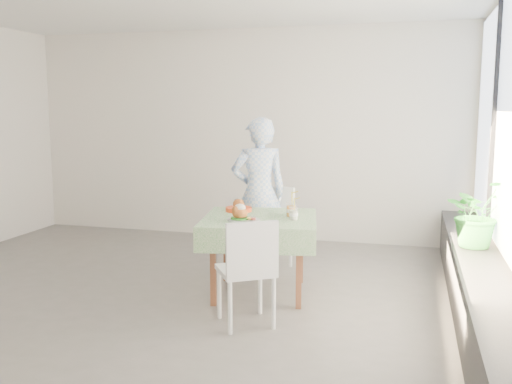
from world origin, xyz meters
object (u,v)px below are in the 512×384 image
(juice_cup_orange, at_px, (291,210))
(main_dish, at_px, (242,215))
(potted_plant, at_px, (477,213))
(diner, at_px, (259,193))
(chair_far, at_px, (270,244))
(cafe_table, at_px, (260,246))
(chair_near, at_px, (246,292))

(juice_cup_orange, bearing_deg, main_dish, -139.30)
(juice_cup_orange, xyz_separation_m, potted_plant, (1.66, 0.25, 0.01))
(diner, xyz_separation_m, main_dish, (0.13, -1.10, -0.04))
(chair_far, bearing_deg, diner, 179.92)
(cafe_table, distance_m, chair_far, 0.90)
(chair_near, distance_m, main_dish, 0.79)
(chair_far, bearing_deg, cafe_table, -82.18)
(chair_near, relative_size, main_dish, 2.90)
(cafe_table, relative_size, diner, 0.72)
(chair_far, relative_size, diner, 0.54)
(cafe_table, bearing_deg, diner, 105.55)
(potted_plant, bearing_deg, diner, 166.71)
(chair_near, xyz_separation_m, juice_cup_orange, (0.18, 0.90, 0.53))
(chair_near, bearing_deg, potted_plant, 31.80)
(cafe_table, bearing_deg, potted_plant, 10.29)
(cafe_table, xyz_separation_m, chair_near, (0.10, -0.79, -0.19))
(juice_cup_orange, bearing_deg, cafe_table, -159.39)
(chair_far, bearing_deg, juice_cup_orange, -62.46)
(cafe_table, relative_size, chair_far, 1.34)
(potted_plant, bearing_deg, chair_far, 165.95)
(main_dish, bearing_deg, diner, 96.97)
(chair_near, relative_size, potted_plant, 1.42)
(diner, bearing_deg, potted_plant, 143.02)
(chair_far, distance_m, main_dish, 1.21)
(chair_near, bearing_deg, diner, 101.58)
(cafe_table, bearing_deg, chair_far, 97.82)
(diner, xyz_separation_m, juice_cup_orange, (0.52, -0.76, -0.02))
(main_dish, bearing_deg, cafe_table, 64.69)
(main_dish, height_order, potted_plant, potted_plant)
(potted_plant, bearing_deg, main_dish, -164.20)
(diner, bearing_deg, main_dish, 73.28)
(chair_near, xyz_separation_m, diner, (-0.34, 1.66, 0.56))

